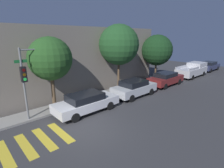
# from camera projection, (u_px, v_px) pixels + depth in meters

# --- Properties ---
(ground_plane) EXTENTS (60.00, 60.00, 0.00)m
(ground_plane) POSITION_uv_depth(u_px,v_px,m) (86.00, 131.00, 9.93)
(ground_plane) COLOR #333335
(sidewalk) EXTENTS (26.00, 1.60, 0.14)m
(sidewalk) POSITION_uv_depth(u_px,v_px,m) (55.00, 109.00, 12.77)
(sidewalk) COLOR gray
(sidewalk) RESTS_ON ground
(building_row) EXTENTS (26.00, 6.00, 5.98)m
(building_row) POSITION_uv_depth(u_px,v_px,m) (31.00, 63.00, 14.99)
(building_row) COLOR slate
(building_row) RESTS_ON ground
(crosswalk) EXTENTS (5.04, 2.60, 0.00)m
(crosswalk) POSITION_uv_depth(u_px,v_px,m) (15.00, 150.00, 8.26)
(crosswalk) COLOR gold
(crosswalk) RESTS_ON ground
(traffic_light_pole) EXTENTS (2.07, 0.56, 4.57)m
(traffic_light_pole) POSITION_uv_depth(u_px,v_px,m) (30.00, 71.00, 10.44)
(traffic_light_pole) COLOR slate
(traffic_light_pole) RESTS_ON ground
(sedan_near_corner) EXTENTS (4.63, 1.81, 1.38)m
(sedan_near_corner) POSITION_uv_depth(u_px,v_px,m) (86.00, 102.00, 12.20)
(sedan_near_corner) COLOR silver
(sedan_near_corner) RESTS_ON ground
(sedan_middle) EXTENTS (4.26, 1.89, 1.45)m
(sedan_middle) POSITION_uv_depth(u_px,v_px,m) (134.00, 88.00, 15.48)
(sedan_middle) COLOR #B7BABF
(sedan_middle) RESTS_ON ground
(sedan_far_end) EXTENTS (4.58, 1.82, 1.42)m
(sedan_far_end) POSITION_uv_depth(u_px,v_px,m) (166.00, 79.00, 18.84)
(sedan_far_end) COLOR maroon
(sedan_far_end) RESTS_ON ground
(pickup_truck) EXTENTS (5.35, 1.99, 1.74)m
(pickup_truck) POSITION_uv_depth(u_px,v_px,m) (193.00, 70.00, 23.03)
(pickup_truck) COLOR #BCBCC1
(pickup_truck) RESTS_ON ground
(sedan_tail_of_row) EXTENTS (4.58, 1.76, 1.40)m
(sedan_tail_of_row) POSITION_uv_depth(u_px,v_px,m) (209.00, 66.00, 26.79)
(sedan_tail_of_row) COLOR #2D3351
(sedan_tail_of_row) RESTS_ON ground
(tree_near_corner) EXTENTS (2.95, 2.95, 5.19)m
(tree_near_corner) POSITION_uv_depth(u_px,v_px,m) (50.00, 59.00, 11.80)
(tree_near_corner) COLOR brown
(tree_near_corner) RESTS_ON ground
(tree_midblock) EXTENTS (3.66, 3.66, 6.26)m
(tree_midblock) POSITION_uv_depth(u_px,v_px,m) (119.00, 45.00, 15.80)
(tree_midblock) COLOR brown
(tree_midblock) RESTS_ON ground
(tree_far_end) EXTENTS (3.50, 3.50, 5.37)m
(tree_far_end) POSITION_uv_depth(u_px,v_px,m) (157.00, 50.00, 19.97)
(tree_far_end) COLOR brown
(tree_far_end) RESTS_ON ground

